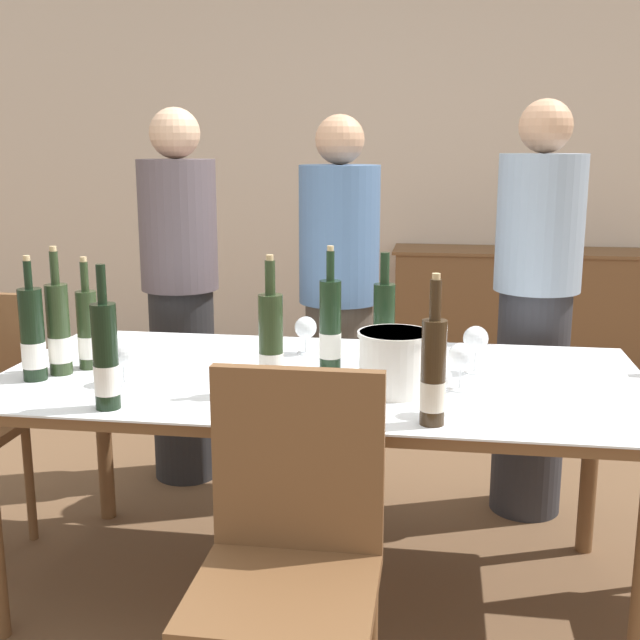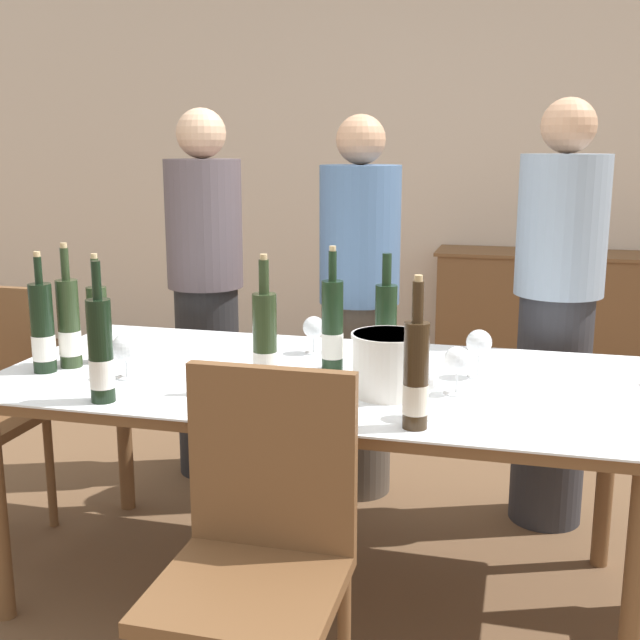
# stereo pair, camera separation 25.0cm
# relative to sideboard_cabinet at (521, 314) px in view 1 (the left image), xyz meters

# --- Properties ---
(ground_plane) EXTENTS (12.00, 12.00, 0.00)m
(ground_plane) POSITION_rel_sideboard_cabinet_xyz_m (-0.89, -2.72, -0.41)
(ground_plane) COLOR brown
(back_wall) EXTENTS (8.00, 0.10, 2.80)m
(back_wall) POSITION_rel_sideboard_cabinet_xyz_m (-0.89, 0.29, 0.99)
(back_wall) COLOR beige
(back_wall) RESTS_ON ground_plane
(sideboard_cabinet) EXTENTS (1.63, 0.46, 0.82)m
(sideboard_cabinet) POSITION_rel_sideboard_cabinet_xyz_m (0.00, 0.00, 0.00)
(sideboard_cabinet) COLOR brown
(sideboard_cabinet) RESTS_ON ground_plane
(dining_table) EXTENTS (2.04, 1.00, 0.75)m
(dining_table) POSITION_rel_sideboard_cabinet_xyz_m (-0.89, -2.72, 0.27)
(dining_table) COLOR brown
(dining_table) RESTS_ON ground_plane
(ice_bucket) EXTENTS (0.22, 0.22, 0.18)m
(ice_bucket) POSITION_rel_sideboard_cabinet_xyz_m (-0.65, -2.86, 0.43)
(ice_bucket) COLOR white
(ice_bucket) RESTS_ON dining_table
(wine_bottle_0) EXTENTS (0.07, 0.07, 0.39)m
(wine_bottle_0) POSITION_rel_sideboard_cabinet_xyz_m (-0.69, -2.64, 0.47)
(wine_bottle_0) COLOR black
(wine_bottle_0) RESTS_ON dining_table
(wine_bottle_1) EXTENTS (0.07, 0.07, 0.41)m
(wine_bottle_1) POSITION_rel_sideboard_cabinet_xyz_m (-1.00, -2.93, 0.48)
(wine_bottle_1) COLOR #28381E
(wine_bottle_1) RESTS_ON dining_table
(wine_bottle_2) EXTENTS (0.07, 0.07, 0.40)m
(wine_bottle_2) POSITION_rel_sideboard_cabinet_xyz_m (-1.42, -3.13, 0.48)
(wine_bottle_2) COLOR black
(wine_bottle_2) RESTS_ON dining_table
(wine_bottle_3) EXTENTS (0.07, 0.07, 0.39)m
(wine_bottle_3) POSITION_rel_sideboard_cabinet_xyz_m (-1.76, -2.90, 0.47)
(wine_bottle_3) COLOR black
(wine_bottle_3) RESTS_ON dining_table
(wine_bottle_4) EXTENTS (0.07, 0.07, 0.40)m
(wine_bottle_4) POSITION_rel_sideboard_cabinet_xyz_m (-0.87, -2.65, 0.48)
(wine_bottle_4) COLOR black
(wine_bottle_4) RESTS_ON dining_table
(wine_bottle_5) EXTENTS (0.07, 0.07, 0.37)m
(wine_bottle_5) POSITION_rel_sideboard_cabinet_xyz_m (-1.65, -2.75, 0.46)
(wine_bottle_5) COLOR #28381E
(wine_bottle_5) RESTS_ON dining_table
(wine_bottle_6) EXTENTS (0.07, 0.07, 0.41)m
(wine_bottle_6) POSITION_rel_sideboard_cabinet_xyz_m (-1.71, -2.82, 0.48)
(wine_bottle_6) COLOR #28381E
(wine_bottle_6) RESTS_ON dining_table
(wine_bottle_7) EXTENTS (0.07, 0.07, 0.40)m
(wine_bottle_7) POSITION_rel_sideboard_cabinet_xyz_m (-0.53, -3.12, 0.47)
(wine_bottle_7) COLOR #332314
(wine_bottle_7) RESTS_ON dining_table
(wine_glass_0) EXTENTS (0.08, 0.08, 0.15)m
(wine_glass_0) POSITION_rel_sideboard_cabinet_xyz_m (-0.40, -2.61, 0.44)
(wine_glass_0) COLOR white
(wine_glass_0) RESTS_ON dining_table
(wine_glass_1) EXTENTS (0.08, 0.08, 0.14)m
(wine_glass_1) POSITION_rel_sideboard_cabinet_xyz_m (-0.45, -2.81, 0.43)
(wine_glass_1) COLOR white
(wine_glass_1) RESTS_ON dining_table
(wine_glass_2) EXTENTS (0.09, 0.09, 0.14)m
(wine_glass_2) POSITION_rel_sideboard_cabinet_xyz_m (-1.47, -2.90, 0.43)
(wine_glass_2) COLOR white
(wine_glass_2) RESTS_ON dining_table
(wine_glass_3) EXTENTS (0.08, 0.08, 0.13)m
(wine_glass_3) POSITION_rel_sideboard_cabinet_xyz_m (-0.98, -2.46, 0.43)
(wine_glass_3) COLOR white
(wine_glass_3) RESTS_ON dining_table
(wine_glass_4) EXTENTS (0.07, 0.07, 0.14)m
(wine_glass_4) POSITION_rel_sideboard_cabinet_xyz_m (-0.52, -3.05, 0.44)
(wine_glass_4) COLOR white
(wine_glass_4) RESTS_ON dining_table
(chair_near_front) EXTENTS (0.42, 0.42, 0.95)m
(chair_near_front) POSITION_rel_sideboard_cabinet_xyz_m (-0.85, -3.45, 0.14)
(chair_near_front) COLOR brown
(chair_near_front) RESTS_ON ground_plane
(person_host) EXTENTS (0.33, 0.33, 1.62)m
(person_host) POSITION_rel_sideboard_cabinet_xyz_m (-1.63, -1.86, 0.40)
(person_host) COLOR #262628
(person_host) RESTS_ON ground_plane
(person_guest_left) EXTENTS (0.33, 0.33, 1.58)m
(person_guest_left) POSITION_rel_sideboard_cabinet_xyz_m (-0.93, -1.90, 0.38)
(person_guest_left) COLOR #51473D
(person_guest_left) RESTS_ON ground_plane
(person_guest_right) EXTENTS (0.33, 0.33, 1.63)m
(person_guest_right) POSITION_rel_sideboard_cabinet_xyz_m (-0.15, -1.98, 0.41)
(person_guest_right) COLOR #2D2D33
(person_guest_right) RESTS_ON ground_plane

